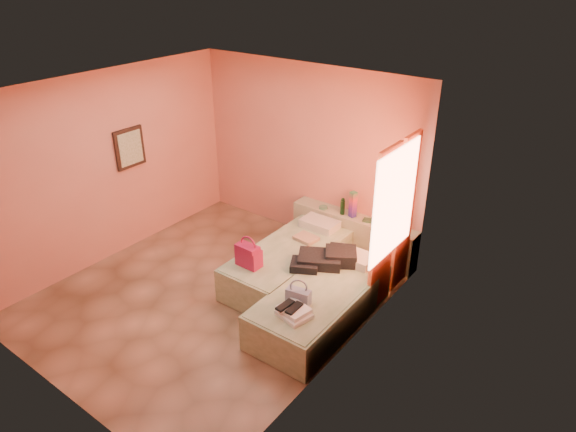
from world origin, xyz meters
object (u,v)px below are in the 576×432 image
at_px(water_bottle, 343,207).
at_px(flower_vase, 401,222).
at_px(bed_right, 320,305).
at_px(blue_handbag, 298,297).
at_px(bed_left, 288,264).
at_px(headboard_ledge, 353,235).
at_px(green_book, 369,221).
at_px(magenta_handbag, 249,255).
at_px(towel_stack, 294,313).

height_order(water_bottle, flower_vase, water_bottle).
distance_m(bed_right, blue_handbag, 0.53).
bearing_deg(water_bottle, flower_vase, 5.83).
bearing_deg(flower_vase, water_bottle, -174.17).
bearing_deg(flower_vase, bed_left, -132.17).
bearing_deg(headboard_ledge, blue_handbag, -77.37).
bearing_deg(green_book, water_bottle, 169.62).
bearing_deg(flower_vase, headboard_ledge, -175.77).
relative_size(headboard_ledge, bed_left, 1.02).
xyz_separation_m(flower_vase, magenta_handbag, (-1.27, -1.87, -0.11)).
xyz_separation_m(bed_left, magenta_handbag, (-0.16, -0.65, 0.41)).
distance_m(bed_right, green_book, 1.76).
bearing_deg(towel_stack, flower_vase, 86.25).
bearing_deg(bed_right, flower_vase, 82.83).
bearing_deg(blue_handbag, magenta_handbag, 153.29).
bearing_deg(bed_right, magenta_handbag, -174.13).
bearing_deg(flower_vase, blue_handbag, -96.96).
bearing_deg(bed_left, water_bottle, 79.98).
distance_m(water_bottle, towel_stack, 2.42).
bearing_deg(magenta_handbag, flower_vase, 56.75).
height_order(flower_vase, blue_handbag, flower_vase).
height_order(headboard_ledge, green_book, green_book).
xyz_separation_m(headboard_ledge, flower_vase, (0.73, 0.05, 0.44)).
distance_m(water_bottle, magenta_handbag, 1.82).
bearing_deg(towel_stack, headboard_ledge, 103.90).
bearing_deg(headboard_ledge, water_bottle, -167.94).
xyz_separation_m(bed_right, water_bottle, (-0.71, 1.66, 0.53)).
distance_m(headboard_ledge, towel_stack, 2.41).
height_order(water_bottle, towel_stack, water_bottle).
relative_size(bed_right, flower_vase, 8.73).
bearing_deg(green_book, headboard_ledge, 163.69).
xyz_separation_m(water_bottle, blue_handbag, (0.65, -2.06, -0.18)).
bearing_deg(bed_left, green_book, 60.90).
xyz_separation_m(flower_vase, towel_stack, (-0.16, -2.38, -0.21)).
relative_size(water_bottle, towel_stack, 0.72).
xyz_separation_m(bed_left, bed_right, (0.90, -0.53, 0.00)).
bearing_deg(magenta_handbag, green_book, 67.14).
xyz_separation_m(green_book, flower_vase, (0.47, 0.06, 0.10)).
bearing_deg(water_bottle, bed_right, -66.87).
height_order(green_book, blue_handbag, blue_handbag).
height_order(flower_vase, towel_stack, flower_vase).
distance_m(bed_left, bed_right, 1.05).
bearing_deg(blue_handbag, water_bottle, 96.42).
bearing_deg(magenta_handbag, water_bottle, 79.67).
distance_m(bed_left, green_book, 1.38).
height_order(headboard_ledge, water_bottle, water_bottle).
bearing_deg(magenta_handbag, towel_stack, -23.68).
height_order(bed_left, flower_vase, flower_vase).
distance_m(green_book, flower_vase, 0.49).
distance_m(green_book, towel_stack, 2.34).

